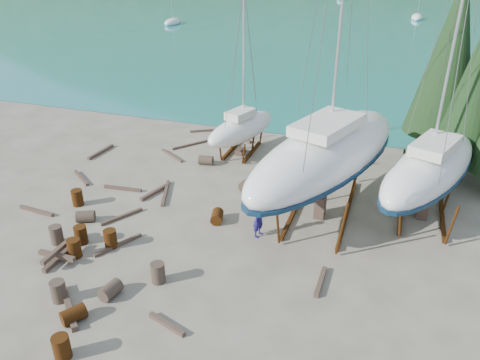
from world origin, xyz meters
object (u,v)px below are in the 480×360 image
(worker, at_px, (259,218))
(large_sailboat_far, at_px, (430,168))
(large_sailboat_near, at_px, (327,153))
(small_sailboat_shore, at_px, (242,128))

(worker, bearing_deg, large_sailboat_far, -44.47)
(large_sailboat_near, height_order, worker, large_sailboat_near)
(large_sailboat_far, relative_size, small_sailboat_shore, 1.50)
(worker, bearing_deg, small_sailboat_shore, 35.58)
(large_sailboat_far, distance_m, worker, 8.90)
(small_sailboat_shore, bearing_deg, large_sailboat_near, -24.71)
(large_sailboat_far, relative_size, worker, 8.15)
(small_sailboat_shore, bearing_deg, worker, -48.71)
(large_sailboat_far, bearing_deg, small_sailboat_shore, 179.46)
(large_sailboat_near, xyz_separation_m, worker, (-2.43, -3.32, -2.27))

